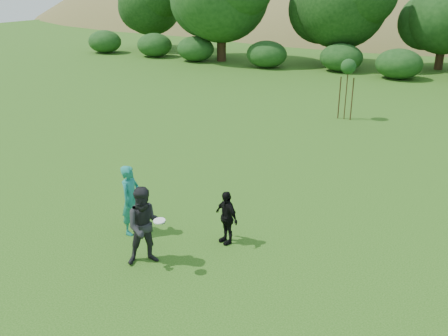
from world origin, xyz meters
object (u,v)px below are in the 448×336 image
object	(u,v)px
player_teal	(131,200)
sapling	(348,68)
player_grey	(146,226)
player_black	(226,217)

from	to	relation	value
player_teal	sapling	size ratio (longest dim) A/B	0.66
player_grey	player_black	bearing A→B (deg)	13.06
player_teal	player_grey	distance (m)	1.62
player_grey	player_black	world-z (taller)	player_grey
player_black	sapling	world-z (taller)	sapling
player_grey	sapling	size ratio (longest dim) A/B	0.67
player_black	sapling	distance (m)	13.27
player_grey	player_black	xyz separation A→B (m)	(1.20, 1.73, -0.25)
player_grey	sapling	world-z (taller)	sapling
player_teal	player_black	bearing A→B (deg)	-79.05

